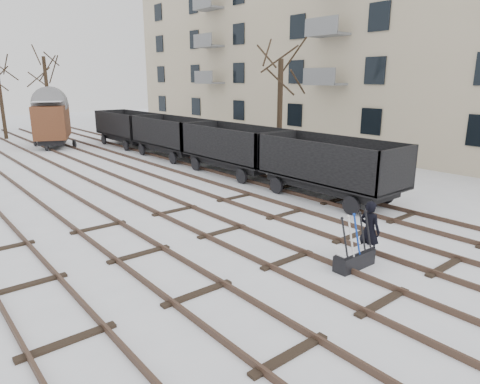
% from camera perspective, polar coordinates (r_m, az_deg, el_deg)
% --- Properties ---
extents(ground, '(120.00, 120.00, 0.00)m').
position_cam_1_polar(ground, '(12.13, 6.33, -9.15)').
color(ground, white).
rests_on(ground, ground).
extents(tracks, '(13.90, 52.00, 0.16)m').
position_cam_1_polar(tracks, '(23.30, -18.46, 2.07)').
color(tracks, black).
rests_on(tracks, ground).
extents(apartment_block, '(10.12, 45.00, 16.10)m').
position_cam_1_polar(apartment_block, '(35.52, 13.51, 19.50)').
color(apartment_block, '#C7B599').
rests_on(apartment_block, ground).
extents(ground_frame, '(1.30, 0.43, 1.49)m').
position_cam_1_polar(ground_frame, '(11.95, 15.02, -8.47)').
color(ground_frame, black).
rests_on(ground_frame, ground).
extents(worker, '(0.43, 0.64, 1.71)m').
position_cam_1_polar(worker, '(12.39, 16.86, -4.94)').
color(worker, black).
rests_on(worker, ground).
extents(freight_wagon_a, '(2.49, 6.22, 2.54)m').
position_cam_1_polar(freight_wagon_a, '(18.32, 11.82, 2.09)').
color(freight_wagon_a, black).
rests_on(freight_wagon_a, ground).
extents(freight_wagon_b, '(2.49, 6.22, 2.54)m').
position_cam_1_polar(freight_wagon_b, '(22.78, -0.80, 4.86)').
color(freight_wagon_b, black).
rests_on(freight_wagon_b, ground).
extents(freight_wagon_c, '(2.49, 6.22, 2.54)m').
position_cam_1_polar(freight_wagon_c, '(28.00, -9.07, 6.55)').
color(freight_wagon_c, black).
rests_on(freight_wagon_c, ground).
extents(freight_wagon_d, '(2.49, 6.22, 2.54)m').
position_cam_1_polar(freight_wagon_d, '(33.64, -14.69, 7.61)').
color(freight_wagon_d, black).
rests_on(freight_wagon_d, ground).
extents(box_van_wagon, '(3.91, 5.04, 3.42)m').
position_cam_1_polar(box_van_wagon, '(34.66, -23.80, 8.75)').
color(box_van_wagon, black).
rests_on(box_van_wagon, ground).
extents(tree_near, '(0.30, 0.30, 5.99)m').
position_cam_1_polar(tree_near, '(24.61, 5.31, 10.30)').
color(tree_near, black).
rests_on(tree_near, ground).
extents(tree_far_left, '(0.30, 0.30, 7.23)m').
position_cam_1_polar(tree_far_left, '(41.40, -29.32, 11.18)').
color(tree_far_left, black).
rests_on(tree_far_left, ground).
extents(tree_far_right, '(0.30, 0.30, 6.77)m').
position_cam_1_polar(tree_far_right, '(40.97, -24.23, 11.42)').
color(tree_far_right, black).
rests_on(tree_far_right, ground).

